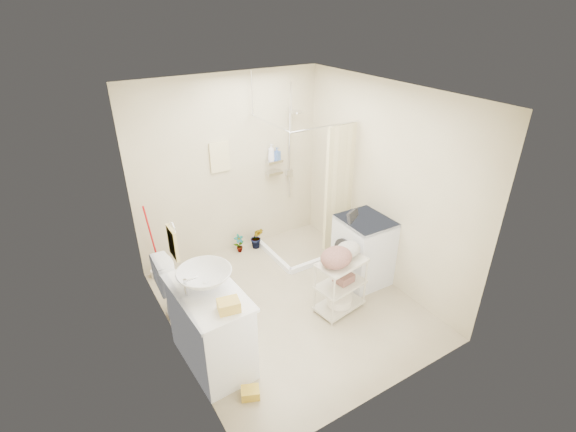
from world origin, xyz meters
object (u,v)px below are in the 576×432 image
at_px(toilet, 192,282).
at_px(laundry_rack, 341,281).
at_px(vanity, 211,327).
at_px(washing_machine, 365,250).

xyz_separation_m(toilet, laundry_rack, (1.52, -0.92, 0.00)).
height_order(vanity, toilet, vanity).
bearing_deg(washing_machine, toilet, 166.34).
height_order(vanity, washing_machine, washing_machine).
relative_size(washing_machine, laundry_rack, 1.11).
distance_m(washing_machine, laundry_rack, 0.74).
bearing_deg(laundry_rack, toilet, 140.24).
bearing_deg(laundry_rack, washing_machine, 18.10).
bearing_deg(vanity, toilet, 79.36).
distance_m(vanity, washing_machine, 2.32).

